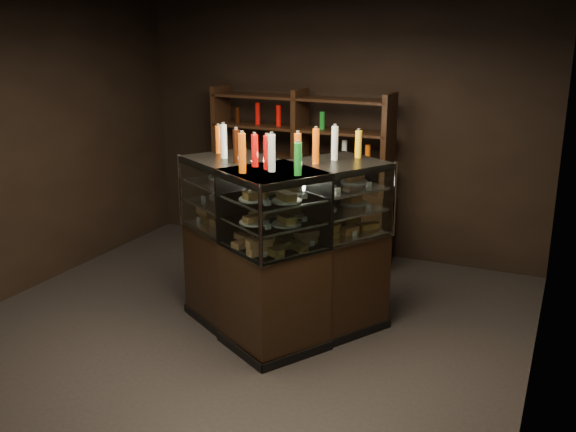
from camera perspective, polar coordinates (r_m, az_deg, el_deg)
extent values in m
plane|color=black|center=(6.01, -4.31, -9.99)|extent=(5.00, 5.00, 0.00)
cube|color=black|center=(7.76, 4.37, 7.71)|extent=(5.00, 0.02, 3.00)
cube|color=black|center=(3.62, -24.13, -3.91)|extent=(5.00, 0.02, 3.00)
cube|color=black|center=(4.85, 22.20, 1.25)|extent=(0.02, 5.00, 3.00)
cube|color=black|center=(7.05, -22.83, 5.60)|extent=(0.02, 5.00, 3.00)
cube|color=black|center=(5.73, 1.60, -6.33)|extent=(1.30, 1.55, 0.91)
cube|color=black|center=(5.90, 1.57, -10.05)|extent=(1.34, 1.60, 0.08)
cube|color=black|center=(5.40, 1.69, 4.17)|extent=(1.30, 1.55, 0.06)
cube|color=silver|center=(5.56, 1.64, -1.91)|extent=(1.23, 1.48, 0.02)
cube|color=silver|center=(5.50, 1.66, 0.21)|extent=(1.23, 1.48, 0.02)
cube|color=silver|center=(5.45, 1.67, 2.16)|extent=(1.23, 1.48, 0.02)
cube|color=white|center=(5.20, 4.04, 0.34)|extent=(0.71, 1.21, 0.64)
cylinder|color=silver|center=(5.66, 9.43, 1.49)|extent=(0.03, 0.03, 0.66)
cylinder|color=silver|center=(4.82, -2.45, -0.96)|extent=(0.03, 0.03, 0.66)
cube|color=black|center=(5.81, -3.11, -6.00)|extent=(1.55, 1.31, 0.91)
cube|color=black|center=(5.98, -3.05, -9.68)|extent=(1.60, 1.35, 0.08)
cube|color=black|center=(5.49, -3.28, 4.35)|extent=(1.55, 1.31, 0.06)
cube|color=silver|center=(5.65, -3.18, -1.64)|extent=(1.47, 1.24, 0.02)
cube|color=silver|center=(5.59, -3.22, 0.45)|extent=(1.47, 1.24, 0.02)
cube|color=silver|center=(5.54, -3.25, 2.37)|extent=(1.47, 1.24, 0.02)
cube|color=white|center=(5.39, -6.48, 0.85)|extent=(1.20, 0.73, 0.64)
cylinder|color=silver|center=(4.82, -2.45, -0.96)|extent=(0.03, 0.03, 0.66)
cylinder|color=silver|center=(6.00, -9.55, 2.32)|extent=(0.03, 0.03, 0.66)
cube|color=#BF8C44|center=(5.21, -3.27, -2.78)|extent=(0.17, 0.20, 0.06)
cube|color=#BF8C44|center=(5.33, -1.15, -2.30)|extent=(0.17, 0.20, 0.06)
cube|color=#BF8C44|center=(5.46, 0.88, -1.85)|extent=(0.17, 0.20, 0.06)
cube|color=#BF8C44|center=(5.59, 2.81, -1.41)|extent=(0.17, 0.20, 0.06)
cube|color=#BF8C44|center=(5.73, 4.65, -0.99)|extent=(0.17, 0.20, 0.06)
cube|color=#BF8C44|center=(5.88, 6.40, -0.59)|extent=(0.17, 0.20, 0.06)
cylinder|color=white|center=(5.21, -2.99, -0.55)|extent=(0.24, 0.24, 0.02)
cube|color=#BF8C44|center=(5.20, -3.00, -0.18)|extent=(0.16, 0.19, 0.05)
cylinder|color=white|center=(5.39, 0.16, 0.09)|extent=(0.24, 0.24, 0.02)
cube|color=#BF8C44|center=(5.38, 0.16, 0.44)|extent=(0.16, 0.19, 0.05)
cylinder|color=white|center=(5.60, 3.10, 0.67)|extent=(0.24, 0.24, 0.02)
cube|color=#BF8C44|center=(5.59, 3.10, 1.01)|extent=(0.16, 0.19, 0.05)
cylinder|color=white|center=(5.82, 5.82, 1.22)|extent=(0.24, 0.24, 0.02)
cube|color=#BF8C44|center=(5.81, 5.83, 1.55)|extent=(0.16, 0.19, 0.05)
cylinder|color=white|center=(5.15, -3.03, 1.50)|extent=(0.24, 0.24, 0.02)
cube|color=#BF8C44|center=(5.14, -3.03, 1.88)|extent=(0.16, 0.19, 0.05)
cylinder|color=white|center=(5.34, 0.16, 2.07)|extent=(0.24, 0.24, 0.02)
cube|color=#BF8C44|center=(5.33, 0.16, 2.43)|extent=(0.16, 0.19, 0.05)
cylinder|color=white|center=(5.55, 3.13, 2.59)|extent=(0.24, 0.24, 0.02)
cube|color=#BF8C44|center=(5.54, 3.13, 2.94)|extent=(0.16, 0.19, 0.05)
cylinder|color=white|center=(5.77, 5.87, 3.06)|extent=(0.24, 0.24, 0.02)
cube|color=#BF8C44|center=(5.76, 5.88, 3.40)|extent=(0.16, 0.19, 0.05)
cube|color=#BF8C44|center=(6.11, -6.33, 0.05)|extent=(0.20, 0.17, 0.06)
cube|color=#BF8C44|center=(5.91, -5.25, -0.48)|extent=(0.20, 0.17, 0.06)
cube|color=#BF8C44|center=(5.72, -4.10, -1.04)|extent=(0.20, 0.17, 0.06)
cube|color=#BF8C44|center=(5.52, -2.87, -1.64)|extent=(0.20, 0.17, 0.06)
cube|color=#BF8C44|center=(5.34, -1.54, -2.28)|extent=(0.20, 0.17, 0.06)
cube|color=#BF8C44|center=(5.15, -0.13, -2.97)|extent=(0.20, 0.17, 0.06)
cylinder|color=white|center=(6.02, -5.85, 1.75)|extent=(0.24, 0.24, 0.02)
cube|color=#BF8C44|center=(6.02, -5.85, 2.06)|extent=(0.19, 0.16, 0.05)
cylinder|color=white|center=(5.73, -4.14, 1.02)|extent=(0.24, 0.24, 0.02)
cube|color=#BF8C44|center=(5.72, -4.15, 1.35)|extent=(0.19, 0.16, 0.05)
cylinder|color=white|center=(5.44, -2.25, 0.21)|extent=(0.24, 0.24, 0.02)
cube|color=#BF8C44|center=(5.43, -2.26, 0.56)|extent=(0.19, 0.16, 0.05)
cylinder|color=white|center=(5.15, -0.16, -0.69)|extent=(0.24, 0.24, 0.02)
cube|color=#BF8C44|center=(5.14, -0.16, -0.33)|extent=(0.19, 0.16, 0.05)
cylinder|color=white|center=(5.98, -5.90, 3.53)|extent=(0.24, 0.24, 0.02)
cube|color=#BF8C44|center=(5.97, -5.91, 3.86)|extent=(0.19, 0.16, 0.05)
cylinder|color=white|center=(5.68, -4.18, 2.89)|extent=(0.24, 0.24, 0.02)
cube|color=#BF8C44|center=(5.67, -4.19, 3.23)|extent=(0.19, 0.16, 0.05)
cylinder|color=white|center=(5.39, -2.28, 2.17)|extent=(0.24, 0.24, 0.02)
cube|color=#BF8C44|center=(5.38, -2.28, 2.53)|extent=(0.19, 0.16, 0.05)
cylinder|color=white|center=(5.10, -0.16, 1.37)|extent=(0.24, 0.24, 0.02)
cube|color=#BF8C44|center=(5.09, -0.16, 1.75)|extent=(0.19, 0.16, 0.05)
cylinder|color=#D8590A|center=(5.05, -3.62, 5.23)|extent=(0.06, 0.06, 0.28)
cylinder|color=silver|center=(5.02, -3.65, 6.91)|extent=(0.03, 0.03, 0.02)
cylinder|color=silver|center=(5.17, -1.41, 5.53)|extent=(0.06, 0.06, 0.28)
cylinder|color=silver|center=(5.14, -1.42, 7.17)|extent=(0.03, 0.03, 0.02)
cylinder|color=yellow|center=(5.30, 0.69, 5.81)|extent=(0.06, 0.06, 0.28)
cylinder|color=silver|center=(5.28, 0.70, 7.41)|extent=(0.03, 0.03, 0.02)
cylinder|color=#0F38B2|center=(5.44, 2.69, 6.06)|extent=(0.06, 0.06, 0.28)
cylinder|color=silver|center=(5.42, 2.71, 7.62)|extent=(0.03, 0.03, 0.02)
cylinder|color=black|center=(5.59, 4.59, 6.30)|extent=(0.06, 0.06, 0.28)
cylinder|color=silver|center=(5.56, 4.63, 7.82)|extent=(0.03, 0.03, 0.02)
cylinder|color=#B20C0A|center=(5.74, 6.40, 6.52)|extent=(0.06, 0.06, 0.28)
cylinder|color=silver|center=(5.71, 6.44, 8.00)|extent=(0.03, 0.03, 0.02)
cylinder|color=#D8590A|center=(5.96, -6.26, 6.89)|extent=(0.06, 0.06, 0.28)
cylinder|color=silver|center=(5.94, -6.30, 8.32)|extent=(0.03, 0.03, 0.02)
cylinder|color=silver|center=(5.76, -5.14, 6.59)|extent=(0.06, 0.06, 0.28)
cylinder|color=silver|center=(5.73, -5.18, 8.07)|extent=(0.03, 0.03, 0.02)
cylinder|color=yellow|center=(5.56, -3.94, 6.26)|extent=(0.06, 0.06, 0.28)
cylinder|color=silver|center=(5.53, -3.97, 7.79)|extent=(0.03, 0.03, 0.02)
cylinder|color=#0F38B2|center=(5.36, -2.66, 5.91)|extent=(0.06, 0.06, 0.28)
cylinder|color=silver|center=(5.34, -2.68, 7.49)|extent=(0.03, 0.03, 0.02)
cylinder|color=black|center=(5.17, -1.28, 5.53)|extent=(0.06, 0.06, 0.28)
cylinder|color=silver|center=(5.14, -1.29, 7.17)|extent=(0.03, 0.03, 0.02)
cylinder|color=#B20C0A|center=(4.98, 0.20, 5.11)|extent=(0.06, 0.06, 0.28)
cylinder|color=silver|center=(4.95, 0.20, 6.81)|extent=(0.03, 0.03, 0.02)
cylinder|color=black|center=(6.11, 3.25, -8.49)|extent=(0.26, 0.26, 0.20)
cone|color=#175124|center=(5.96, 3.31, -5.27)|extent=(0.39, 0.39, 0.54)
cone|color=#175124|center=(5.90, 3.34, -3.66)|extent=(0.30, 0.30, 0.38)
cube|color=black|center=(7.68, 1.02, -0.37)|extent=(2.20, 0.50, 0.90)
cube|color=black|center=(7.96, -5.93, 7.53)|extent=(0.07, 0.38, 1.10)
cube|color=black|center=(7.46, 1.06, 7.01)|extent=(0.07, 0.38, 1.10)
cube|color=black|center=(7.07, 8.92, 6.30)|extent=(0.07, 0.38, 1.10)
cube|color=black|center=(7.50, 1.05, 5.12)|extent=(2.16, 0.46, 0.03)
cube|color=black|center=(7.44, 1.07, 7.77)|extent=(2.16, 0.46, 0.03)
cube|color=black|center=(7.40, 1.08, 10.45)|extent=(2.16, 0.46, 0.03)
cylinder|color=#D8590A|center=(7.86, -4.46, 6.53)|extent=(0.06, 0.06, 0.22)
cylinder|color=silver|center=(7.73, -2.68, 6.39)|extent=(0.06, 0.06, 0.22)
cylinder|color=yellow|center=(7.60, -0.84, 6.23)|extent=(0.06, 0.06, 0.22)
cylinder|color=#0F38B2|center=(7.48, 1.06, 6.06)|extent=(0.06, 0.06, 0.22)
cylinder|color=black|center=(7.36, 3.01, 5.88)|extent=(0.06, 0.06, 0.22)
cylinder|color=#B20C0A|center=(7.26, 5.03, 5.69)|extent=(0.06, 0.06, 0.22)
cylinder|color=#147223|center=(7.17, 7.10, 5.49)|extent=(0.06, 0.06, 0.22)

